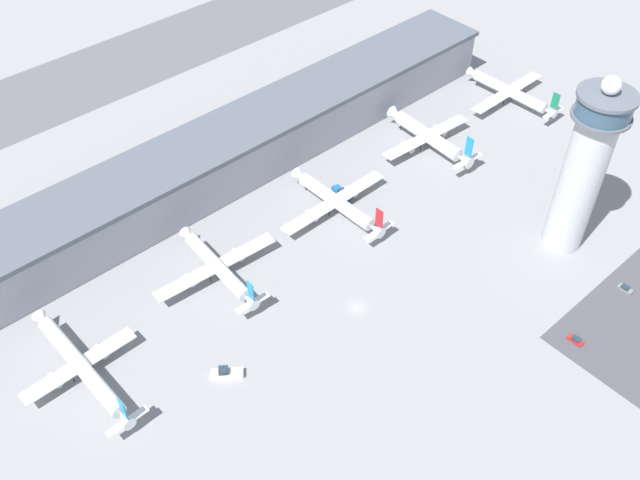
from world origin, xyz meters
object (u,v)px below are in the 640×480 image
Objects in this scene: service_truck_catering at (227,373)px; service_truck_fuel at (341,193)px; control_tower at (584,168)px; airplane_gate_echo at (428,136)px; airplane_gate_delta at (336,202)px; car_yellow_taxi at (625,289)px; airplane_gate_bravo at (81,366)px; airplane_gate_charlie at (217,267)px; airplane_gate_foxtrot at (510,92)px; car_red_hatchback at (576,340)px.

service_truck_fuel is (69.86, 31.88, -0.07)m from service_truck_catering.
airplane_gate_echo is at bearing 85.10° from control_tower.
airplane_gate_echo is (5.05, 58.91, -23.68)m from control_tower.
car_yellow_taxi is at bearing -64.09° from airplane_gate_delta.
airplane_gate_bravo is 10.81× the size of car_yellow_taxi.
airplane_gate_echo is (46.80, 3.28, 0.64)m from airplane_gate_delta.
airplane_gate_charlie is at bearing 146.44° from control_tower.
airplane_gate_bravo is 5.44× the size of service_truck_fuel.
airplane_gate_delta reaches higher than service_truck_fuel.
service_truck_catering is at bearing -156.69° from airplane_gate_delta.
control_tower is 144.32m from airplane_gate_bravo.
control_tower reaches higher than airplane_gate_delta.
service_truck_fuel reaches higher than car_yellow_taxi.
control_tower is 63.69m from airplane_gate_echo.
airplane_gate_bravo is 5.62× the size of service_truck_catering.
airplane_gate_bravo reaches higher than airplane_gate_foxtrot.
car_yellow_taxi is (-3.10, -23.95, -27.94)m from control_tower.
airplane_gate_bravo reaches higher than car_yellow_taxi.
car_yellow_taxi is (32.19, -84.14, -0.45)m from service_truck_fuel.
service_truck_fuel is (-40.34, 1.28, -3.81)m from airplane_gate_echo.
airplane_gate_foxtrot is (136.11, 0.36, -0.21)m from airplane_gate_charlie.
service_truck_catering is at bearing -122.80° from airplane_gate_charlie.
airplane_gate_delta is (-41.75, 55.63, -24.32)m from control_tower.
service_truck_catering is 114.65m from car_yellow_taxi.
airplane_gate_echo is (137.30, 6.41, 0.46)m from airplane_gate_bravo.
airplane_gate_echo reaches higher than service_truck_fuel.
airplane_gate_delta is at bearing -144.72° from service_truck_fuel.
airplane_gate_delta is 9.76× the size of car_yellow_taxi.
car_yellow_taxi is at bearing -95.62° from airplane_gate_echo.
service_truck_fuel reaches higher than car_red_hatchback.
control_tower is 79.87m from airplane_gate_foxtrot.
airplane_gate_echo is at bearing 0.98° from airplane_gate_charlie.
airplane_gate_bravo is at bearing 143.00° from car_red_hatchback.
airplane_gate_delta is 88.54m from car_yellow_taxi.
service_truck_catering reaches higher than service_truck_fuel.
airplane_gate_delta reaches higher than car_yellow_taxi.
airplane_gate_bravo is 46.06m from airplane_gate_charlie.
control_tower is at bearing -15.07° from service_truck_catering.
airplane_gate_foxtrot is at bearing 1.30° from airplane_gate_delta.
airplane_gate_foxtrot is at bearing 1.64° from airplane_gate_bravo.
airplane_gate_delta is 9.36× the size of car_red_hatchback.
service_truck_catering is at bearing -41.75° from airplane_gate_bravo.
airplane_gate_charlie is at bearing 135.71° from car_yellow_taxi.
airplane_gate_foxtrot is at bearing -1.55° from airplane_gate_echo.
airplane_gate_delta is 69.11m from service_truck_catering.
airplane_gate_charlie is at bearing -179.02° from airplane_gate_echo.
airplane_gate_charlie reaches higher than airplane_gate_foxtrot.
airplane_gate_echo reaches higher than airplane_gate_delta.
airplane_gate_bravo is 1.17× the size of airplane_gate_echo.
airplane_gate_charlie is 136.11m from airplane_gate_foxtrot.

